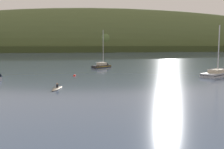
{
  "coord_description": "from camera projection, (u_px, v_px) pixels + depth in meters",
  "views": [
    {
      "loc": [
        -11.86,
        -12.91,
        6.82
      ],
      "look_at": [
        -6.0,
        31.21,
        1.54
      ],
      "focal_mm": 45.06,
      "sensor_mm": 36.0,
      "label": 1
    }
  ],
  "objects": [
    {
      "name": "far_shoreline_hill",
      "position": [
        108.0,
        50.0,
        214.81
      ],
      "size": [
        474.44,
        85.66,
        63.28
      ],
      "rotation": [
        0.0,
        0.0,
        0.02
      ],
      "color": "#35401E",
      "rests_on": "ground"
    },
    {
      "name": "sailboat_far_left",
      "position": [
        218.0,
        75.0,
        55.6
      ],
      "size": [
        7.93,
        6.82,
        11.31
      ],
      "rotation": [
        0.0,
        0.0,
        0.62
      ],
      "color": "#ADB2BC",
      "rests_on": "ground"
    },
    {
      "name": "sailboat_outer_reach",
      "position": [
        103.0,
        66.0,
        73.73
      ],
      "size": [
        5.93,
        5.7,
        10.58
      ],
      "rotation": [
        0.0,
        0.0,
        0.75
      ],
      "color": "#232328",
      "rests_on": "ground"
    },
    {
      "name": "canoe_with_paddler",
      "position": [
        57.0,
        88.0,
        40.29
      ],
      "size": [
        1.85,
        4.15,
        1.02
      ],
      "rotation": [
        0.0,
        0.0,
        1.31
      ],
      "color": "gray",
      "rests_on": "ground"
    },
    {
      "name": "mooring_buoy_foreground",
      "position": [
        75.0,
        76.0,
        55.45
      ],
      "size": [
        0.6,
        0.6,
        0.68
      ],
      "color": "red",
      "rests_on": "ground"
    }
  ]
}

